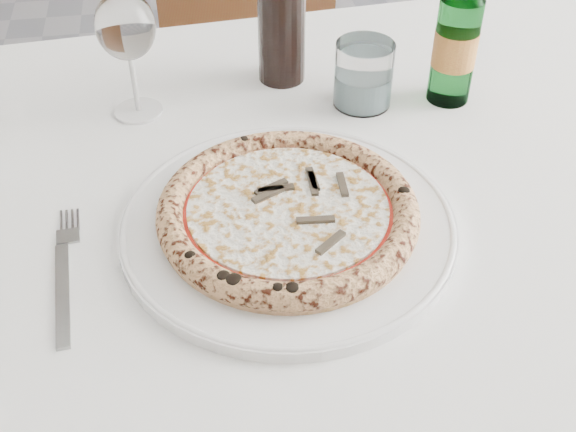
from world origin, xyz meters
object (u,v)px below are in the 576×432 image
Objects in this scene: dining_table at (275,231)px; tumbler at (363,78)px; pizza at (288,212)px; chair_far at (246,35)px; wine_glass at (126,29)px; beer_bottle at (457,39)px; wine_bottle at (281,2)px; plate at (288,224)px.

dining_table is 0.24m from tumbler.
chair_far is at bearing 86.46° from pizza.
beer_bottle is at bearing -4.63° from wine_glass.
pizza is 1.05× the size of wine_bottle.
wine_glass is 0.31m from tumbler.
tumbler is at bearing 176.33° from beer_bottle.
tumbler is at bearing -41.38° from wine_bottle.
tumbler is at bearing 44.68° from dining_table.
wine_bottle reaches higher than dining_table.
dining_table is 0.15m from pizza.
chair_far is 0.72m from tumbler.
beer_bottle reaches higher than dining_table.
dining_table is at bearing -135.32° from tumbler.
beer_bottle is (0.12, -0.01, 0.05)m from tumbler.
tumbler is 0.15m from wine_bottle.
beer_bottle is (0.42, -0.03, -0.03)m from wine_glass.
chair_far reaches higher than dining_table.
wine_bottle is at bearing 82.00° from pizza.
chair_far is 3.33× the size of pizza.
dining_table is 5.60× the size of wine_bottle.
beer_bottle is (0.20, -0.68, 0.31)m from chair_far.
tumbler is (0.30, -0.03, -0.08)m from wine_glass.
pizza is at bearing -93.54° from chair_far.
wine_bottle reaches higher than plate.
pizza is 0.28m from tumbler.
wine_bottle is at bearing 82.00° from plate.
plate is 1.36× the size of wine_bottle.
wine_glass is 0.75× the size of beer_bottle.
wine_glass is at bearing 120.58° from plate.
wine_glass is at bearing 174.99° from tumbler.
pizza is at bearing -98.00° from wine_bottle.
wine_glass is (-0.21, -0.64, 0.34)m from chair_far.
chair_far reaches higher than pizza.
wine_glass is at bearing 133.41° from dining_table.
dining_table is at bearing -46.59° from wine_glass.
dining_table is at bearing -93.97° from chair_far.
tumbler is (0.14, 0.14, 0.13)m from dining_table.
plate is at bearing -120.55° from tumbler.
chair_far is at bearing 86.47° from plate.
chair_far is 3.50× the size of wine_bottle.
wine_glass is (-0.16, 0.17, 0.21)m from dining_table.
wine_bottle is (-0.21, 0.09, 0.02)m from beer_bottle.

